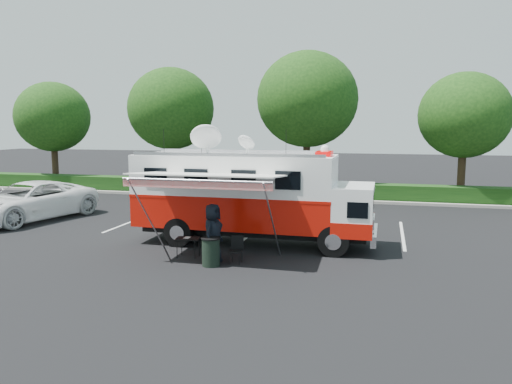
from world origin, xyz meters
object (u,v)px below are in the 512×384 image
command_truck (251,196)px  white_suv (30,220)px  folding_table (188,239)px  trash_bin (211,252)px

command_truck → white_suv: 11.55m
command_truck → folding_table: (-1.55, -2.35, -1.22)m
command_truck → trash_bin: command_truck is taller
white_suv → folding_table: 10.60m
command_truck → white_suv: (-11.24, 1.91, -1.83)m
command_truck → trash_bin: size_ratio=9.77×
folding_table → trash_bin: 1.36m
white_suv → folding_table: (9.69, -4.27, 0.61)m
white_suv → trash_bin: 11.92m
command_truck → folding_table: size_ratio=10.40×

